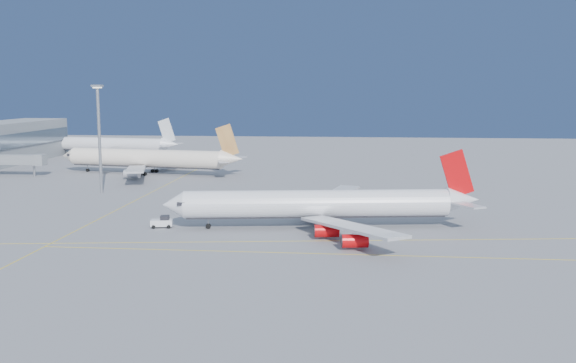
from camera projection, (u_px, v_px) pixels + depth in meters
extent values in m
plane|color=slate|center=(285.00, 234.00, 119.88)|extent=(500.00, 500.00, 0.00)
cube|color=gray|center=(6.00, 159.00, 199.53)|extent=(22.00, 3.00, 3.00)
cylinder|color=gray|center=(34.00, 168.00, 199.00)|extent=(0.70, 0.70, 5.20)
cube|color=gray|center=(40.00, 160.00, 198.43)|extent=(3.20, 3.60, 3.40)
cube|color=yellow|center=(306.00, 253.00, 105.59)|extent=(90.00, 0.18, 0.02)
cube|color=yellow|center=(281.00, 241.00, 113.97)|extent=(118.86, 16.88, 0.02)
cube|color=yellow|center=(132.00, 202.00, 153.41)|extent=(0.18, 140.00, 0.02)
cylinder|color=white|center=(316.00, 204.00, 124.63)|extent=(51.56, 12.83, 5.32)
cone|color=white|center=(173.00, 205.00, 123.34)|extent=(4.86, 5.87, 5.32)
cone|color=white|center=(463.00, 200.00, 125.90)|extent=(7.09, 5.94, 5.05)
cube|color=black|center=(182.00, 202.00, 123.34)|extent=(2.20, 5.21, 0.64)
cube|color=#B7B7BC|center=(351.00, 227.00, 110.33)|extent=(18.94, 24.59, 0.50)
cube|color=#B7B7BC|center=(331.00, 198.00, 139.77)|extent=(12.51, 26.77, 0.50)
cube|color=red|center=(457.00, 174.00, 125.10)|extent=(7.03, 1.45, 9.70)
cylinder|color=gray|center=(208.00, 221.00, 124.10)|extent=(0.22, 0.22, 2.11)
cylinder|color=black|center=(208.00, 226.00, 124.25)|extent=(1.09, 0.78, 1.01)
cylinder|color=gray|center=(323.00, 224.00, 121.41)|extent=(0.29, 0.29, 2.11)
cylinder|color=black|center=(323.00, 229.00, 121.56)|extent=(1.12, 0.96, 1.01)
cylinder|color=gray|center=(319.00, 216.00, 128.84)|extent=(0.29, 0.29, 2.11)
cylinder|color=black|center=(319.00, 221.00, 128.99)|extent=(1.12, 0.96, 1.01)
cylinder|color=red|center=(327.00, 231.00, 115.13)|extent=(4.69, 2.92, 2.29)
cylinder|color=red|center=(355.00, 241.00, 107.43)|extent=(4.69, 2.92, 2.29)
cylinder|color=red|center=(316.00, 210.00, 135.11)|extent=(4.69, 2.92, 2.29)
cylinder|color=red|center=(331.00, 203.00, 143.18)|extent=(4.69, 2.92, 2.29)
cylinder|color=#F0E1CC|center=(146.00, 158.00, 204.55)|extent=(51.74, 13.64, 5.64)
cone|color=#F0E1CC|center=(69.00, 156.00, 211.61)|extent=(5.29, 6.27, 5.64)
cone|color=#F0E1CC|center=(232.00, 159.00, 197.09)|extent=(7.69, 6.38, 5.36)
cube|color=black|center=(74.00, 154.00, 211.05)|extent=(2.40, 5.54, 0.69)
cube|color=#B7B7BC|center=(136.00, 169.00, 188.67)|extent=(12.98, 28.01, 0.54)
cube|color=#B7B7BC|center=(180.00, 158.00, 218.46)|extent=(20.09, 25.64, 0.54)
cube|color=#DA9E51|center=(227.00, 141.00, 196.68)|extent=(7.59, 1.63, 10.48)
cylinder|color=gray|center=(88.00, 167.00, 210.37)|extent=(0.24, 0.24, 2.28)
cylinder|color=black|center=(88.00, 170.00, 210.53)|extent=(1.18, 0.86, 1.09)
cylinder|color=gray|center=(143.00, 170.00, 200.95)|extent=(0.32, 0.32, 2.28)
cylinder|color=black|center=(143.00, 174.00, 201.11)|extent=(1.22, 1.05, 1.09)
cylinder|color=gray|center=(155.00, 167.00, 208.63)|extent=(0.32, 0.32, 2.28)
cylinder|color=black|center=(155.00, 171.00, 208.79)|extent=(1.22, 1.05, 1.09)
cylinder|color=#B7B7BC|center=(132.00, 174.00, 192.31)|extent=(5.08, 3.19, 2.48)
cylinder|color=#B7B7BC|center=(169.00, 164.00, 216.78)|extent=(5.08, 3.19, 2.48)
cylinder|color=white|center=(109.00, 144.00, 259.82)|extent=(47.88, 12.25, 5.33)
cone|color=white|center=(52.00, 143.00, 266.12)|extent=(5.02, 5.90, 5.33)
cone|color=white|center=(170.00, 144.00, 253.15)|extent=(7.34, 5.99, 5.07)
cube|color=black|center=(56.00, 142.00, 265.60)|extent=(2.25, 5.23, 0.67)
cube|color=#B7B7BC|center=(100.00, 151.00, 245.10)|extent=(12.44, 25.99, 0.52)
cube|color=#B7B7BC|center=(135.00, 145.00, 272.84)|extent=(18.58, 23.98, 0.52)
cube|color=silver|center=(167.00, 131.00, 252.74)|extent=(7.31, 1.50, 10.08)
cylinder|color=gray|center=(66.00, 151.00, 265.03)|extent=(0.23, 0.23, 2.19)
cylinder|color=black|center=(67.00, 154.00, 265.18)|extent=(1.13, 0.81, 1.05)
cylinder|color=gray|center=(106.00, 153.00, 256.40)|extent=(0.30, 0.30, 2.19)
cylinder|color=black|center=(106.00, 156.00, 256.55)|extent=(1.16, 1.00, 1.05)
cylinder|color=gray|center=(116.00, 151.00, 263.71)|extent=(0.30, 0.30, 2.19)
cylinder|color=black|center=(116.00, 154.00, 263.86)|extent=(1.16, 1.00, 1.05)
cylinder|color=#B7B7BC|center=(97.00, 155.00, 248.47)|extent=(4.87, 3.03, 2.38)
cylinder|color=#B7B7BC|center=(127.00, 150.00, 271.28)|extent=(4.87, 3.03, 2.38)
cube|color=white|center=(162.00, 223.00, 125.31)|extent=(4.49, 2.80, 1.25)
cube|color=black|center=(165.00, 218.00, 125.22)|extent=(1.96, 2.05, 0.94)
cylinder|color=black|center=(153.00, 227.00, 124.19)|extent=(0.79, 0.49, 0.73)
cylinder|color=black|center=(155.00, 225.00, 126.36)|extent=(0.79, 0.49, 0.73)
cylinder|color=black|center=(169.00, 227.00, 124.42)|extent=(0.79, 0.49, 0.73)
cylinder|color=black|center=(170.00, 224.00, 126.58)|extent=(0.79, 0.49, 0.73)
cylinder|color=gray|center=(100.00, 141.00, 165.23)|extent=(0.77, 0.77, 27.49)
cube|color=gray|center=(97.00, 86.00, 163.25)|extent=(2.42, 2.42, 0.55)
cube|color=white|center=(97.00, 88.00, 163.31)|extent=(1.76, 1.76, 0.27)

